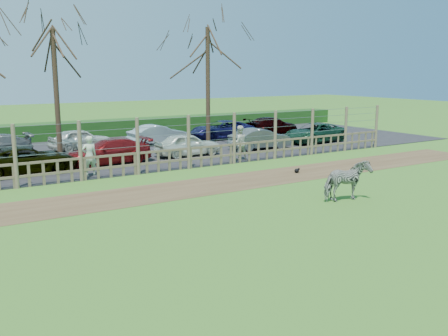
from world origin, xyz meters
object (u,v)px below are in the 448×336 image
tree_right (208,58)px  car_5 (260,139)px  visitor_a (89,156)px  car_10 (80,139)px  tree_mid (54,63)px  car_6 (315,133)px  car_13 (272,126)px  crow (297,171)px  car_11 (157,135)px  car_4 (188,144)px  zebra (347,181)px  car_2 (27,160)px  car_12 (222,130)px  car_3 (109,151)px  visitor_b (239,143)px

tree_right → car_5: 5.78m
visitor_a → car_10: (1.70, 7.36, -0.26)m
tree_mid → car_6: size_ratio=1.58×
car_13 → crow: bearing=144.3°
tree_mid → car_5: 11.74m
visitor_a → car_10: visitor_a is taller
tree_right → car_5: (1.63, -3.10, -4.60)m
car_11 → car_13: size_ratio=0.88×
car_4 → zebra: bearing=-176.3°
visitor_a → car_2: bearing=-39.0°
car_2 → car_6: (17.31, 0.73, 0.00)m
crow → car_11: size_ratio=0.07×
visitor_a → car_12: bearing=-146.2°
car_11 → car_10: bearing=81.1°
car_3 → car_10: 5.09m
crow → car_2: (-10.24, 6.01, 0.53)m
tree_mid → zebra: tree_mid is taller
tree_right → car_10: 8.81m
car_2 → car_3: 3.85m
car_3 → car_5: (8.93, -0.12, 0.00)m
zebra → car_3: zebra is taller
tree_right → car_4: 6.20m
zebra → car_13: (9.02, 16.20, -0.07)m
visitor_b → car_10: bearing=-41.3°
car_3 → car_10: bearing=178.2°
car_2 → car_12: (13.24, 5.27, 0.00)m
zebra → car_3: 12.06m
car_2 → car_6: size_ratio=1.00×
crow → car_11: (-1.69, 11.18, 0.53)m
zebra → car_5: zebra is taller
tree_mid → tree_right: size_ratio=0.93×
car_3 → car_12: 10.59m
car_3 → car_5: 8.93m
car_11 → car_13: bearing=-92.3°
zebra → car_13: 18.55m
car_4 → car_10: (-4.26, 5.03, 0.00)m
tree_mid → car_12: tree_mid is taller
car_4 → car_11: size_ratio=0.97×
visitor_b → crow: (0.40, -4.06, -0.79)m
car_3 → zebra: bearing=22.4°
car_10 → car_11: (4.64, -0.34, 0.00)m
tree_mid → car_13: size_ratio=1.65×
car_5 → car_11: size_ratio=1.00×
visitor_b → car_11: 7.24m
zebra → car_6: size_ratio=0.39×
tree_mid → visitor_b: tree_mid is taller
car_11 → car_12: same height
car_11 → car_12: size_ratio=0.84×
car_2 → car_5: 12.76m
visitor_b → zebra: bearing=91.9°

